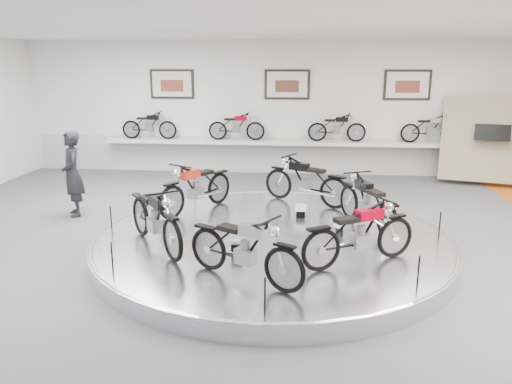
# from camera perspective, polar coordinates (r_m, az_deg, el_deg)

# --- Properties ---
(floor) EXTENTS (16.00, 16.00, 0.00)m
(floor) POSITION_cam_1_polar(r_m,az_deg,el_deg) (8.88, 1.73, -7.43)
(floor) COLOR #555558
(floor) RESTS_ON ground
(ceiling) EXTENTS (16.00, 16.00, 0.00)m
(ceiling) POSITION_cam_1_polar(r_m,az_deg,el_deg) (8.26, 1.95, 19.25)
(ceiling) COLOR white
(ceiling) RESTS_ON wall_back
(wall_back) EXTENTS (16.00, 0.00, 16.00)m
(wall_back) POSITION_cam_1_polar(r_m,az_deg,el_deg) (15.28, 3.54, 9.55)
(wall_back) COLOR white
(wall_back) RESTS_ON floor
(dado_band) EXTENTS (15.68, 0.04, 1.10)m
(dado_band) POSITION_cam_1_polar(r_m,az_deg,el_deg) (15.46, 3.46, 4.18)
(dado_band) COLOR #BCBCBA
(dado_band) RESTS_ON floor
(display_platform) EXTENTS (6.40, 6.40, 0.30)m
(display_platform) POSITION_cam_1_polar(r_m,az_deg,el_deg) (9.10, 1.86, -5.85)
(display_platform) COLOR silver
(display_platform) RESTS_ON floor
(platform_rim) EXTENTS (6.40, 6.40, 0.10)m
(platform_rim) POSITION_cam_1_polar(r_m,az_deg,el_deg) (9.06, 1.87, -5.14)
(platform_rim) COLOR #B2B2BA
(platform_rim) RESTS_ON display_platform
(shelf) EXTENTS (11.00, 0.55, 0.10)m
(shelf) POSITION_cam_1_polar(r_m,az_deg,el_deg) (15.11, 3.45, 5.67)
(shelf) COLOR silver
(shelf) RESTS_ON wall_back
(poster_left) EXTENTS (1.35, 0.06, 0.88)m
(poster_left) POSITION_cam_1_polar(r_m,az_deg,el_deg) (15.71, -9.58, 12.07)
(poster_left) COLOR silver
(poster_left) RESTS_ON wall_back
(poster_center) EXTENTS (1.35, 0.06, 0.88)m
(poster_center) POSITION_cam_1_polar(r_m,az_deg,el_deg) (15.20, 3.58, 12.17)
(poster_center) COLOR silver
(poster_center) RESTS_ON wall_back
(poster_right) EXTENTS (1.35, 0.06, 0.88)m
(poster_right) POSITION_cam_1_polar(r_m,az_deg,el_deg) (15.48, 16.92, 11.63)
(poster_right) COLOR silver
(poster_right) RESTS_ON wall_back
(display_panel) EXTENTS (2.56, 1.52, 2.30)m
(display_panel) POSITION_cam_1_polar(r_m,az_deg,el_deg) (15.33, 24.88, 5.43)
(display_panel) COLOR #998867
(display_panel) RESTS_ON floor
(shelf_bike_a) EXTENTS (1.22, 0.43, 0.73)m
(shelf_bike_a) POSITION_cam_1_polar(r_m,az_deg,el_deg) (15.76, -12.10, 7.27)
(shelf_bike_a) COLOR black
(shelf_bike_a) RESTS_ON shelf
(shelf_bike_b) EXTENTS (1.22, 0.43, 0.73)m
(shelf_bike_b) POSITION_cam_1_polar(r_m,az_deg,el_deg) (15.17, -2.25, 7.31)
(shelf_bike_b) COLOR #980016
(shelf_bike_b) RESTS_ON shelf
(shelf_bike_c) EXTENTS (1.22, 0.43, 0.73)m
(shelf_bike_c) POSITION_cam_1_polar(r_m,az_deg,el_deg) (15.07, 9.22, 7.08)
(shelf_bike_c) COLOR black
(shelf_bike_c) RESTS_ON shelf
(shelf_bike_d) EXTENTS (1.22, 0.43, 0.73)m
(shelf_bike_d) POSITION_cam_1_polar(r_m,az_deg,el_deg) (15.48, 19.31, 6.66)
(shelf_bike_d) COLOR #B2B2B7
(shelf_bike_d) RESTS_ON shelf
(bike_a) EXTENTS (1.26, 1.82, 1.01)m
(bike_a) POSITION_cam_1_polar(r_m,az_deg,el_deg) (9.50, 12.62, -1.17)
(bike_a) COLOR black
(bike_a) RESTS_ON display_platform
(bike_b) EXTENTS (1.85, 1.45, 1.05)m
(bike_b) POSITION_cam_1_polar(r_m,az_deg,el_deg) (10.99, 5.69, 1.33)
(bike_b) COLOR black
(bike_b) RESTS_ON display_platform
(bike_c) EXTENTS (1.47, 1.87, 1.06)m
(bike_c) POSITION_cam_1_polar(r_m,az_deg,el_deg) (10.44, -6.84, 0.62)
(bike_c) COLOR red
(bike_c) RESTS_ON display_platform
(bike_d) EXTENTS (1.62, 1.83, 1.07)m
(bike_d) POSITION_cam_1_polar(r_m,az_deg,el_deg) (8.47, -11.46, -2.81)
(bike_d) COLOR black
(bike_d) RESTS_ON display_platform
(bike_e) EXTENTS (1.76, 1.37, 0.99)m
(bike_e) POSITION_cam_1_polar(r_m,az_deg,el_deg) (7.06, -1.33, -6.39)
(bike_e) COLOR #B2B2B7
(bike_e) RESTS_ON display_platform
(bike_f) EXTENTS (1.79, 1.37, 1.01)m
(bike_f) POSITION_cam_1_polar(r_m,az_deg,el_deg) (7.79, 11.77, -4.62)
(bike_f) COLOR #980016
(bike_f) RESTS_ON display_platform
(visitor) EXTENTS (0.75, 0.83, 1.90)m
(visitor) POSITION_cam_1_polar(r_m,az_deg,el_deg) (11.73, -20.24, 1.96)
(visitor) COLOR black
(visitor) RESTS_ON floor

